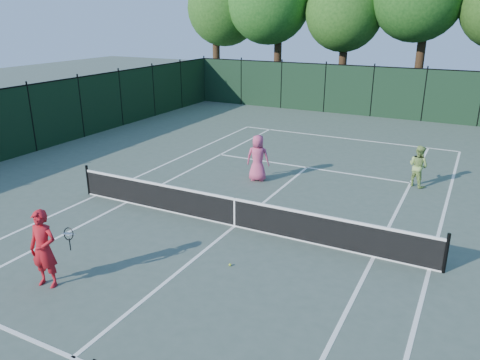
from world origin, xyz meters
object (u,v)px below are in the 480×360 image
at_px(loose_ball_midcourt, 230,265).
at_px(coach, 44,249).
at_px(player_pink, 258,158).
at_px(player_green, 418,166).

bearing_deg(loose_ball_midcourt, coach, -141.14).
height_order(coach, player_pink, coach).
bearing_deg(player_green, coach, 88.47).
distance_m(coach, player_pink, 8.96).
height_order(coach, player_green, coach).
bearing_deg(player_green, player_pink, 51.05).
bearing_deg(player_pink, coach, 68.57).
height_order(player_pink, loose_ball_midcourt, player_pink).
xyz_separation_m(player_pink, player_green, (5.47, 2.13, -0.12)).
xyz_separation_m(coach, loose_ball_midcourt, (3.36, 2.71, -0.91)).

